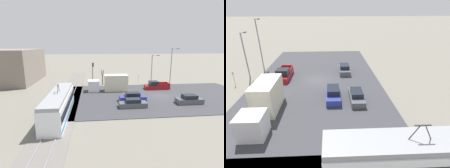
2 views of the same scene
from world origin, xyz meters
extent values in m
plane|color=slate|center=(0.00, 0.00, 0.00)|extent=(320.00, 320.00, 0.00)
cube|color=#38383D|center=(0.00, 0.00, 0.04)|extent=(20.12, 38.08, 0.08)
cube|color=slate|center=(0.00, 18.02, 0.04)|extent=(62.01, 4.40, 0.08)
cube|color=gray|center=(0.00, 17.30, 0.15)|extent=(60.77, 0.10, 0.14)
cube|color=gray|center=(0.00, 18.74, 0.15)|extent=(60.77, 0.10, 0.14)
cube|color=white|center=(-7.92, 18.02, 1.59)|extent=(12.78, 2.65, 3.02)
cube|color=black|center=(-7.92, 18.02, 1.95)|extent=(12.40, 2.68, 1.01)
cube|color=#1970AD|center=(-7.92, 18.02, 0.66)|extent=(12.66, 2.69, 0.29)
cube|color=gray|center=(-7.92, 18.02, 3.31)|extent=(12.78, 2.43, 0.43)
cylinder|color=#2D2D33|center=(-8.37, 18.02, 4.08)|extent=(0.66, 0.07, 1.15)
cylinder|color=#2D2D33|center=(-7.47, 18.02, 4.08)|extent=(0.66, 0.07, 1.15)
cube|color=#2D2D33|center=(-7.92, 18.02, 4.63)|extent=(1.10, 0.08, 0.06)
cube|color=silver|center=(5.23, 13.10, 1.27)|extent=(2.46, 2.36, 2.38)
cube|color=beige|center=(5.23, 8.23, 1.83)|extent=(2.46, 5.01, 3.51)
cube|color=#196B38|center=(6.47, 8.23, 2.18)|extent=(0.02, 2.51, 0.88)
cube|color=maroon|center=(5.64, -1.28, 0.52)|extent=(2.08, 5.55, 0.88)
cube|color=black|center=(5.64, -0.51, 1.44)|extent=(1.92, 1.89, 0.95)
cube|color=maroon|center=(6.59, -2.45, 1.22)|extent=(0.12, 2.77, 0.51)
cube|color=maroon|center=(4.68, -2.45, 1.22)|extent=(0.12, 2.77, 0.51)
cube|color=maroon|center=(5.64, -3.95, 1.22)|extent=(1.92, 0.22, 0.51)
cube|color=red|center=(6.45, -4.03, 0.78)|extent=(0.14, 0.04, 0.18)
cube|color=#4C5156|center=(-4.74, -3.27, 0.52)|extent=(1.88, 4.44, 0.88)
cube|color=black|center=(-4.74, -3.27, 1.29)|extent=(1.61, 2.31, 0.65)
cube|color=#4C5156|center=(-5.48, 6.83, 0.49)|extent=(1.71, 4.52, 0.81)
cube|color=black|center=(-5.48, 6.83, 1.19)|extent=(1.47, 2.35, 0.59)
cube|color=navy|center=(-2.47, 6.22, 0.54)|extent=(1.81, 4.73, 0.92)
cube|color=black|center=(-2.47, 6.22, 1.34)|extent=(1.56, 2.46, 0.68)
cylinder|color=#47474C|center=(11.79, 13.33, 2.80)|extent=(0.16, 0.16, 5.59)
cube|color=black|center=(11.79, 13.15, 5.12)|extent=(0.28, 0.22, 0.95)
sphere|color=#390606|center=(11.79, 13.03, 5.44)|extent=(0.18, 0.18, 0.18)
sphere|color=#3C2C06|center=(11.79, 13.03, 5.12)|extent=(0.18, 0.18, 0.18)
sphere|color=green|center=(11.79, 13.03, 4.80)|extent=(0.18, 0.18, 0.18)
cylinder|color=brown|center=(11.43, 10.86, 1.37)|extent=(0.24, 0.24, 2.75)
cylinder|color=brown|center=(11.68, 10.86, 3.18)|extent=(0.09, 0.78, 1.06)
cylinder|color=brown|center=(11.43, 11.11, 3.27)|extent=(0.94, 0.09, 1.29)
cylinder|color=brown|center=(11.18, 10.86, 3.18)|extent=(0.09, 0.78, 1.06)
cylinder|color=brown|center=(11.43, 10.61, 3.27)|extent=(0.94, 0.09, 1.29)
cylinder|color=gray|center=(11.71, -1.96, 3.76)|extent=(0.20, 0.20, 7.52)
cylinder|color=gray|center=(11.71, -2.76, 7.40)|extent=(0.12, 1.60, 0.12)
cube|color=#515156|center=(11.71, -3.51, 7.34)|extent=(0.36, 0.60, 0.18)
cylinder|color=gray|center=(10.96, -6.78, 4.60)|extent=(0.20, 0.20, 9.20)
cylinder|color=gray|center=(10.96, -7.58, 9.08)|extent=(0.12, 1.60, 0.12)
cube|color=#515156|center=(10.96, -8.33, 9.02)|extent=(0.36, 0.60, 0.18)
cylinder|color=gray|center=(12.65, 1.23, 1.11)|extent=(0.06, 0.06, 2.21)
cube|color=white|center=(12.65, 1.20, 1.99)|extent=(0.32, 0.02, 0.44)
cube|color=red|center=(12.65, 1.19, 1.99)|extent=(0.31, 0.01, 0.10)
cube|color=slate|center=(17.92, 35.61, 4.38)|extent=(17.98, 13.95, 8.77)
camera|label=1|loc=(-31.95, 13.12, 10.03)|focal=28.00mm
camera|label=2|loc=(-2.13, 26.63, 11.61)|focal=28.00mm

